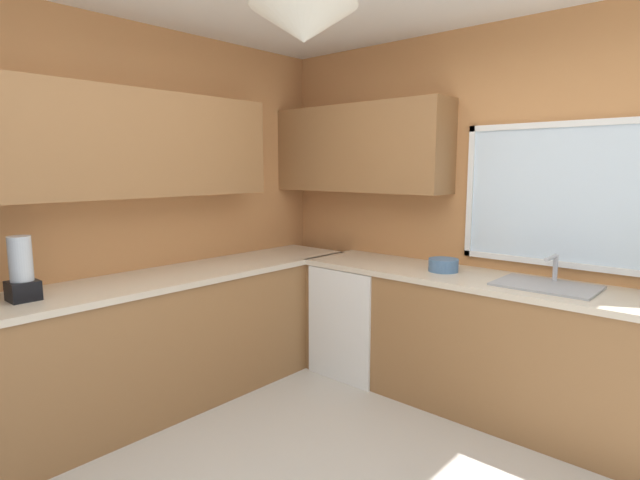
{
  "coord_description": "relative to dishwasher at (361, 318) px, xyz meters",
  "views": [
    {
      "loc": [
        1.46,
        -1.54,
        1.65
      ],
      "look_at": [
        -0.64,
        0.81,
        1.19
      ],
      "focal_mm": 28.15,
      "sensor_mm": 36.0,
      "label": 1
    }
  ],
  "objects": [
    {
      "name": "dishwasher",
      "position": [
        0.0,
        0.0,
        0.0
      ],
      "size": [
        0.6,
        0.6,
        0.87
      ],
      "primitive_type": "cube",
      "color": "white",
      "rests_on": "ground_plane"
    },
    {
      "name": "sink_assembly",
      "position": [
        1.4,
        0.04,
        0.49
      ],
      "size": [
        0.58,
        0.4,
        0.19
      ],
      "color": "#9EA0A5",
      "rests_on": "counter_run_back"
    },
    {
      "name": "bowl",
      "position": [
        0.7,
        0.03,
        0.53
      ],
      "size": [
        0.21,
        0.21,
        0.09
      ],
      "primitive_type": "cylinder",
      "color": "#4C7099",
      "rests_on": "counter_run_back"
    },
    {
      "name": "counter_run_back",
      "position": [
        1.12,
        0.03,
        0.02
      ],
      "size": [
        2.97,
        0.65,
        0.92
      ],
      "color": "olive",
      "rests_on": "ground_plane"
    },
    {
      "name": "blender_appliance",
      "position": [
        -0.66,
        -2.23,
        0.64
      ],
      "size": [
        0.15,
        0.15,
        0.36
      ],
      "color": "black",
      "rests_on": "counter_run_left"
    },
    {
      "name": "counter_run_left",
      "position": [
        -0.66,
        -1.62,
        0.02
      ],
      "size": [
        0.65,
        3.65,
        0.92
      ],
      "color": "olive",
      "rests_on": "ground_plane"
    },
    {
      "name": "room_shell",
      "position": [
        0.09,
        -1.06,
        1.43
      ],
      "size": [
        3.88,
        4.04,
        2.7
      ],
      "color": "#C6844C",
      "rests_on": "ground_plane"
    }
  ]
}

